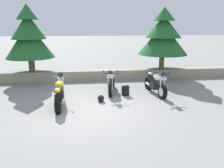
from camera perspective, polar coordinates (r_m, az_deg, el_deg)
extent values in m
plane|color=gray|center=(8.25, -5.41, -6.73)|extent=(120.00, 120.00, 0.00)
cube|color=gray|center=(12.77, -6.02, 2.42)|extent=(36.00, 0.80, 0.55)
cylinder|color=black|center=(9.40, -13.08, -2.29)|extent=(0.15, 0.62, 0.62)
cylinder|color=black|center=(8.05, -13.98, -5.33)|extent=(0.19, 0.62, 0.62)
cylinder|color=silver|center=(9.40, -13.08, -2.29)|extent=(0.17, 0.39, 0.38)
cube|color=black|center=(8.64, -13.56, -3.17)|extent=(0.33, 0.48, 0.34)
cube|color=#2D2D30|center=(8.68, -13.58, -1.71)|extent=(0.16, 1.10, 0.12)
ellipsoid|color=yellow|center=(8.76, -13.58, -0.05)|extent=(0.35, 0.52, 0.26)
cube|color=black|center=(8.32, -13.87, -1.30)|extent=(0.27, 0.56, 0.12)
ellipsoid|color=yellow|center=(8.02, -14.10, -1.63)|extent=(0.22, 0.28, 0.16)
cylinder|color=#2D2D30|center=(9.14, -13.39, 1.87)|extent=(0.66, 0.05, 0.04)
sphere|color=silver|center=(9.32, -13.69, 1.21)|extent=(0.13, 0.13, 0.13)
sphere|color=silver|center=(9.30, -12.83, 1.25)|extent=(0.13, 0.13, 0.13)
cube|color=#26282D|center=(9.23, -13.35, 2.38)|extent=(0.20, 0.10, 0.18)
cylinder|color=silver|center=(8.24, -12.72, -4.40)|extent=(0.12, 0.38, 0.11)
cylinder|color=silver|center=(9.28, -13.78, -0.26)|extent=(0.05, 0.16, 0.73)
cylinder|color=silver|center=(9.26, -12.68, -0.22)|extent=(0.05, 0.16, 0.73)
sphere|color=#2D2D30|center=(9.12, -15.33, 2.36)|extent=(0.07, 0.07, 0.07)
sphere|color=#2D2D30|center=(9.06, -11.56, 2.50)|extent=(0.07, 0.07, 0.07)
cylinder|color=black|center=(9.60, -0.45, -1.53)|extent=(0.24, 0.63, 0.62)
cylinder|color=black|center=(10.99, -0.03, 0.62)|extent=(0.28, 0.64, 0.62)
cylinder|color=silver|center=(9.60, -0.45, -1.53)|extent=(0.22, 0.41, 0.38)
cube|color=black|center=(10.31, -0.21, 0.23)|extent=(0.40, 0.53, 0.34)
cube|color=#2D2D30|center=(10.17, -0.24, 1.17)|extent=(0.32, 1.11, 0.12)
ellipsoid|color=#BCBCC1|center=(9.97, -0.29, 2.19)|extent=(0.42, 0.57, 0.26)
cube|color=black|center=(10.45, -0.15, 2.46)|extent=(0.35, 0.60, 0.12)
ellipsoid|color=#BCBCC1|center=(10.74, -0.07, 3.02)|extent=(0.26, 0.31, 0.16)
cylinder|color=#2D2D30|center=(9.50, -0.43, 2.78)|extent=(0.66, 0.14, 0.04)
sphere|color=silver|center=(9.39, -0.05, 1.76)|extent=(0.13, 0.13, 0.13)
sphere|color=silver|center=(9.40, -0.90, 1.77)|extent=(0.13, 0.13, 0.13)
cube|color=#26282D|center=(9.39, -0.47, 3.01)|extent=(0.21, 0.13, 0.18)
cylinder|color=silver|center=(10.75, -0.95, 0.57)|extent=(0.17, 0.39, 0.11)
cylinder|color=silver|center=(9.54, 0.10, 0.61)|extent=(0.07, 0.17, 0.73)
cylinder|color=silver|center=(9.55, -0.98, 0.62)|extent=(0.07, 0.17, 0.73)
sphere|color=#2D2D30|center=(9.51, 1.39, 3.40)|extent=(0.07, 0.07, 0.07)
sphere|color=#2D2D30|center=(9.54, -2.22, 3.43)|extent=(0.07, 0.07, 0.07)
cylinder|color=black|center=(9.56, 13.06, -2.00)|extent=(0.22, 0.63, 0.62)
cylinder|color=black|center=(10.81, 9.57, 0.16)|extent=(0.26, 0.64, 0.62)
cylinder|color=silver|center=(9.56, 13.06, -2.00)|extent=(0.21, 0.40, 0.38)
cube|color=black|center=(10.19, 11.12, -0.24)|extent=(0.38, 0.52, 0.34)
cube|color=#2D2D30|center=(10.06, 11.42, 0.71)|extent=(0.29, 1.11, 0.12)
ellipsoid|color=white|center=(9.88, 11.86, 1.74)|extent=(0.41, 0.56, 0.26)
cube|color=black|center=(10.31, 10.67, 2.02)|extent=(0.33, 0.59, 0.12)
ellipsoid|color=white|center=(10.57, 10.00, 2.59)|extent=(0.26, 0.31, 0.16)
cylinder|color=#2D2D30|center=(9.45, 13.10, 2.32)|extent=(0.66, 0.13, 0.04)
sphere|color=silver|center=(9.39, 13.82, 1.32)|extent=(0.13, 0.13, 0.13)
sphere|color=silver|center=(9.33, 13.06, 1.27)|extent=(0.13, 0.13, 0.13)
cube|color=#26282D|center=(9.35, 13.40, 2.54)|extent=(0.21, 0.12, 0.18)
cylinder|color=silver|center=(10.52, 9.32, 0.04)|extent=(0.16, 0.39, 0.11)
cylinder|color=silver|center=(9.54, 13.56, 0.18)|extent=(0.07, 0.17, 0.73)
cylinder|color=silver|center=(9.46, 12.60, 0.11)|extent=(0.07, 0.17, 0.73)
sphere|color=#2D2D30|center=(9.61, 14.62, 3.03)|extent=(0.07, 0.07, 0.07)
sphere|color=#2D2D30|center=(9.33, 11.39, 2.88)|extent=(0.07, 0.07, 0.07)
cube|color=black|center=(9.82, 3.54, -1.72)|extent=(0.34, 0.25, 0.44)
cube|color=black|center=(9.73, 3.82, -2.13)|extent=(0.24, 0.11, 0.24)
ellipsoid|color=black|center=(9.76, 3.56, -0.54)|extent=(0.32, 0.24, 0.08)
cube|color=black|center=(9.94, 3.72, -1.40)|extent=(0.06, 0.04, 0.37)
cube|color=black|center=(9.87, 2.85, -1.50)|extent=(0.06, 0.04, 0.37)
sphere|color=black|center=(9.02, -2.93, -3.78)|extent=(0.28, 0.28, 0.28)
ellipsoid|color=black|center=(8.95, -2.90, -3.88)|extent=(0.23, 0.06, 0.12)
cube|color=black|center=(8.97, -2.89, -4.36)|extent=(0.20, 0.08, 0.08)
cylinder|color=brown|center=(12.92, -20.32, 5.34)|extent=(0.33, 0.33, 1.05)
cone|color=#23602D|center=(12.80, -20.81, 10.55)|extent=(2.58, 2.58, 1.83)
cone|color=#23602D|center=(12.77, -21.13, 13.90)|extent=(1.86, 1.86, 1.32)
cone|color=#23602D|center=(12.79, -21.46, 17.26)|extent=(1.14, 1.14, 0.81)
cylinder|color=brown|center=(13.33, 12.88, 6.39)|extent=(0.30, 0.30, 1.15)
cone|color=#23602D|center=(13.21, 13.18, 11.33)|extent=(2.86, 2.86, 1.73)
cone|color=#23602D|center=(13.19, 13.37, 14.39)|extent=(2.06, 2.06, 1.24)
cone|color=#23602D|center=(13.20, 13.56, 17.46)|extent=(1.26, 1.26, 0.76)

